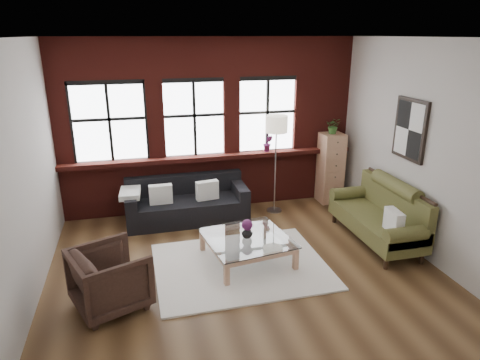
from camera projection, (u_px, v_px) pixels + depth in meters
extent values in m
plane|color=#4C321B|center=(243.00, 268.00, 6.25)|extent=(5.50, 5.50, 0.00)
plane|color=white|center=(244.00, 37.00, 5.21)|extent=(5.50, 5.50, 0.00)
plane|color=#BBB5AE|center=(210.00, 126.00, 8.02)|extent=(5.50, 0.00, 5.50)
plane|color=#BBB5AE|center=(322.00, 249.00, 3.44)|extent=(5.50, 0.00, 5.50)
plane|color=#BBB5AE|center=(21.00, 179.00, 5.09)|extent=(0.00, 5.00, 5.00)
plane|color=#BBB5AE|center=(422.00, 150.00, 6.37)|extent=(0.00, 5.00, 5.00)
cube|color=#5A1A15|center=(212.00, 157.00, 8.06)|extent=(5.50, 0.30, 0.08)
cube|color=white|center=(241.00, 266.00, 6.28)|extent=(2.48, 1.95, 0.03)
cube|color=white|center=(161.00, 194.00, 7.47)|extent=(0.40, 0.15, 0.34)
cube|color=white|center=(207.00, 190.00, 7.66)|extent=(0.42, 0.20, 0.34)
cube|color=white|center=(394.00, 221.00, 6.30)|extent=(0.17, 0.39, 0.34)
imported|color=#2F1E17|center=(110.00, 279.00, 5.26)|extent=(1.10, 1.09, 0.78)
imported|color=#B2B2B2|center=(247.00, 232.00, 6.30)|extent=(0.20, 0.20, 0.17)
sphere|color=#68235B|center=(247.00, 225.00, 6.26)|extent=(0.17, 0.17, 0.17)
cube|color=tan|center=(330.00, 168.00, 8.52)|extent=(0.43, 0.43, 1.40)
imported|color=#2D5923|center=(333.00, 126.00, 8.25)|extent=(0.36, 0.34, 0.31)
imported|color=#68235B|center=(268.00, 143.00, 8.22)|extent=(0.21, 0.18, 0.33)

